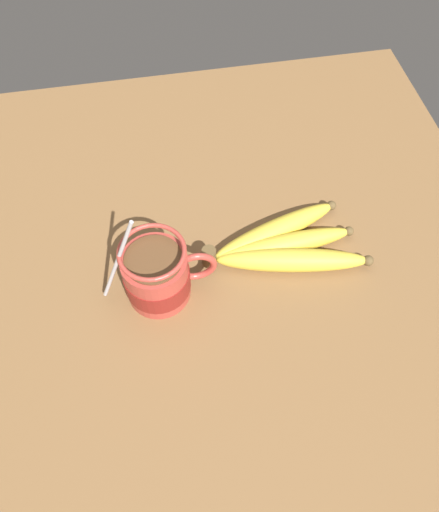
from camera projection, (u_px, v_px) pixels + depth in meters
The scene contains 3 objects.
table at pixel (187, 301), 69.32cm from camera, with size 95.01×95.01×3.10cm.
coffee_mug at pixel (158, 275), 64.83cm from camera, with size 15.42×8.73×16.27cm.
banana_bunch at pixel (284, 246), 70.52cm from camera, with size 23.46×13.53×4.03cm.
Camera 1 is at (-1.40, -32.91, 63.04)cm, focal length 35.00 mm.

